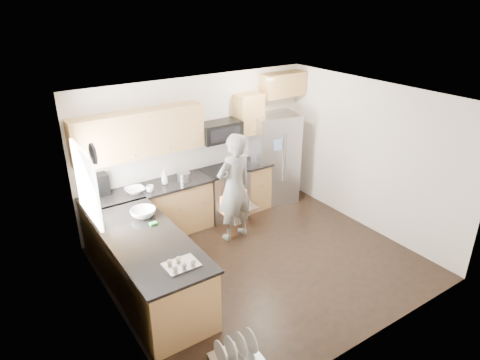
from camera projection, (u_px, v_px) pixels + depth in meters
ground at (263, 263)px, 6.71m from camera, size 4.50×4.50×0.00m
room_shell at (262, 164)px, 6.02m from camera, size 4.54×4.04×2.62m
back_cabinet_run at (176, 178)px, 7.34m from camera, size 4.45×0.64×2.50m
peninsula at (149, 267)px, 5.82m from camera, size 0.96×2.36×1.04m
stove_range at (224, 182)px, 7.90m from camera, size 0.76×0.97×1.79m
refrigerator at (273, 158)px, 8.40m from camera, size 0.98×0.82×1.78m
person at (234, 187)px, 7.06m from camera, size 0.73×0.52×1.87m
dish_rack at (236, 353)px, 4.92m from camera, size 0.58×0.48×0.34m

